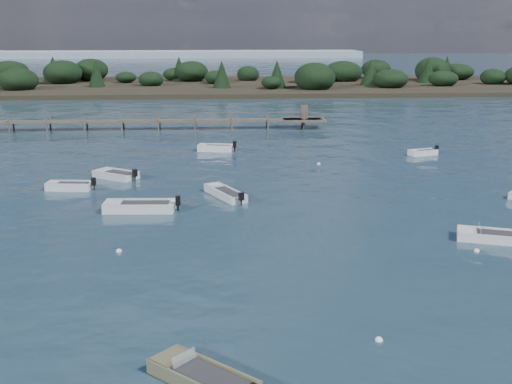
{
  "coord_description": "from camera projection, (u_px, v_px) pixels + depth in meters",
  "views": [
    {
      "loc": [
        -6.49,
        -27.55,
        11.78
      ],
      "look_at": [
        -3.89,
        14.0,
        1.0
      ],
      "focal_mm": 45.0,
      "sensor_mm": 36.0,
      "label": 1
    }
  ],
  "objects": [
    {
      "name": "tender_far_white",
      "position": [
        215.0,
        149.0,
        62.39
      ],
      "size": [
        3.82,
        1.92,
        1.28
      ],
      "color": "silver",
      "rests_on": "ground"
    },
    {
      "name": "far_headland",
      "position": [
        374.0,
        77.0,
        127.6
      ],
      "size": [
        190.0,
        40.0,
        5.8
      ],
      "color": "black",
      "rests_on": "ground"
    },
    {
      "name": "jetty",
      "position": [
        85.0,
        122.0,
        74.77
      ],
      "size": [
        64.5,
        3.2,
        3.4
      ],
      "color": "brown",
      "rests_on": "ground"
    },
    {
      "name": "buoy_c",
      "position": [
        119.0,
        251.0,
        34.58
      ],
      "size": [
        0.32,
        0.32,
        0.32
      ],
      "primitive_type": "sphere",
      "color": "white",
      "rests_on": "ground"
    },
    {
      "name": "dinghy_extra_b",
      "position": [
        225.0,
        195.0,
        45.66
      ],
      "size": [
        3.1,
        4.77,
        1.11
      ],
      "color": "silver",
      "rests_on": "ground"
    },
    {
      "name": "dinghy_extra_a",
      "position": [
        116.0,
        176.0,
        51.29
      ],
      "size": [
        3.89,
        3.37,
        1.15
      ],
      "color": "silver",
      "rests_on": "ground"
    },
    {
      "name": "tender_far_grey",
      "position": [
        69.0,
        187.0,
        47.66
      ],
      "size": [
        3.71,
        1.7,
        1.18
      ],
      "color": "silver",
      "rests_on": "ground"
    },
    {
      "name": "tender_far_grey_b",
      "position": [
        423.0,
        153.0,
        60.46
      ],
      "size": [
        3.11,
        1.85,
        1.05
      ],
      "color": "silver",
      "rests_on": "ground"
    },
    {
      "name": "buoy_e",
      "position": [
        319.0,
        164.0,
        56.46
      ],
      "size": [
        0.32,
        0.32,
        0.32
      ],
      "primitive_type": "sphere",
      "color": "white",
      "rests_on": "ground"
    },
    {
      "name": "dinghy_near_olive",
      "position": [
        203.0,
        380.0,
        21.78
      ],
      "size": [
        3.97,
        3.84,
        1.06
      ],
      "color": "#74704D",
      "rests_on": "ground"
    },
    {
      "name": "dinghy_mid_grey",
      "position": [
        139.0,
        208.0,
        42.16
      ],
      "size": [
        5.04,
        1.98,
        1.26
      ],
      "color": "silver",
      "rests_on": "ground"
    },
    {
      "name": "buoy_a",
      "position": [
        379.0,
        341.0,
        24.78
      ],
      "size": [
        0.32,
        0.32,
        0.32
      ],
      "primitive_type": "sphere",
      "color": "white",
      "rests_on": "ground"
    },
    {
      "name": "ground",
      "position": [
        263.0,
        115.0,
        87.93
      ],
      "size": [
        400.0,
        400.0,
        0.0
      ],
      "primitive_type": "plane",
      "color": "#172A37",
      "rests_on": "ground"
    },
    {
      "name": "dinghy_mid_white_a",
      "position": [
        497.0,
        238.0,
        36.3
      ],
      "size": [
        4.75,
        3.0,
        1.1
      ],
      "color": "silver",
      "rests_on": "ground"
    },
    {
      "name": "buoy_b",
      "position": [
        477.0,
        251.0,
        34.6
      ],
      "size": [
        0.32,
        0.32,
        0.32
      ],
      "primitive_type": "sphere",
      "color": "white",
      "rests_on": "ground"
    }
  ]
}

